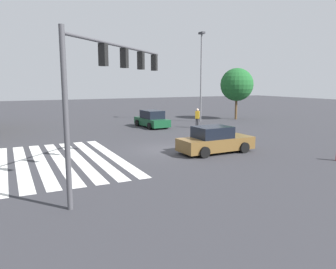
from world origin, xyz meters
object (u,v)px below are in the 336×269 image
object	(u,v)px
pedestrian	(197,117)
tree_corner_a	(237,85)
traffic_signal_mast	(114,72)
car_0	(215,141)
car_1	(152,119)
street_light_pole_b	(201,70)

from	to	relation	value
pedestrian	tree_corner_a	xyz separation A→B (m)	(-4.20, 7.67, 2.88)
traffic_signal_mast	tree_corner_a	bearing A→B (deg)	-4.22
traffic_signal_mast	tree_corner_a	size ratio (longest dim) A/B	1.05
car_0	car_1	size ratio (longest dim) A/B	1.07
pedestrian	traffic_signal_mast	bearing A→B (deg)	-1.32
car_0	tree_corner_a	bearing A→B (deg)	46.81
street_light_pole_b	car_0	bearing A→B (deg)	-28.82
traffic_signal_mast	street_light_pole_b	distance (m)	22.00
car_0	street_light_pole_b	xyz separation A→B (m)	(-13.61, 7.49, 4.72)
traffic_signal_mast	car_1	bearing A→B (deg)	16.30
street_light_pole_b	traffic_signal_mast	bearing A→B (deg)	-41.29
car_0	pedestrian	bearing A→B (deg)	62.85
traffic_signal_mast	car_1	xyz separation A→B (m)	(-14.89, 8.16, -3.84)
street_light_pole_b	tree_corner_a	world-z (taller)	street_light_pole_b
tree_corner_a	traffic_signal_mast	bearing A→B (deg)	-49.22
car_0	tree_corner_a	size ratio (longest dim) A/B	0.81
traffic_signal_mast	tree_corner_a	world-z (taller)	traffic_signal_mast
car_1	street_light_pole_b	distance (m)	8.08
car_1	pedestrian	distance (m)	4.25
car_1	tree_corner_a	xyz separation A→B (m)	(-1.74, 11.13, 3.17)
traffic_signal_mast	street_light_pole_b	bearing A→B (deg)	3.71
car_0	pedestrian	distance (m)	10.58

